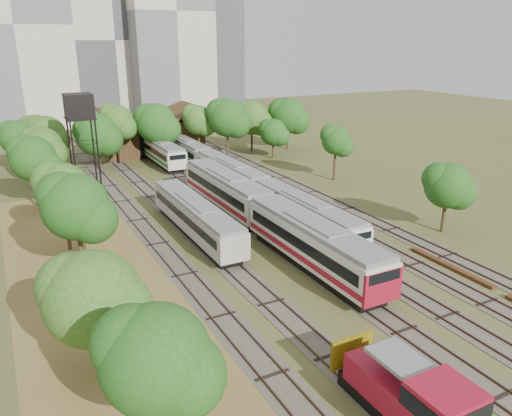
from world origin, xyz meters
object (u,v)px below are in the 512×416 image
railcar_red_set (264,214)px  railcar_green_set (231,174)px  shunter_locomotive (415,401)px  water_tower (79,109)px

railcar_red_set → railcar_green_set: railcar_red_set is taller
shunter_locomotive → water_tower: size_ratio=0.68×
shunter_locomotive → water_tower: bearing=97.0°
railcar_red_set → water_tower: bearing=115.8°
shunter_locomotive → water_tower: water_tower is taller
railcar_red_set → railcar_green_set: bearing=76.2°
shunter_locomotive → water_tower: 52.86m
water_tower → railcar_green_set: bearing=-29.6°
railcar_green_set → water_tower: water_tower is taller
railcar_green_set → shunter_locomotive: bearing=-103.2°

